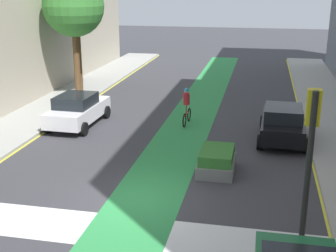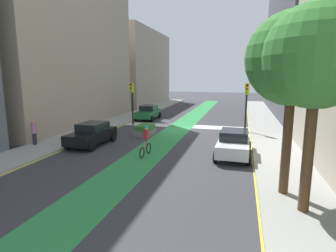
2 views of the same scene
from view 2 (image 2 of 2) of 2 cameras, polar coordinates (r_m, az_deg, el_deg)
The scene contains 18 objects.
ground_plane at distance 24.84m, azimuth 2.67°, elevation -0.83°, with size 120.00×120.00×0.00m, color #38383D.
bike_lane_paint at distance 24.93m, azimuth 1.80°, elevation -0.77°, with size 2.40×60.00×0.01m, color #2D8C47.
crosswalk_band at distance 26.76m, azimuth 3.59°, elevation -0.02°, with size 12.00×1.80×0.01m, color silver.
sidewalk_left at distance 24.39m, azimuth 20.16°, elevation -1.49°, with size 3.00×60.00×0.15m, color #9E9E99.
curb_stripe_left at distance 24.30m, azimuth 16.63°, elevation -1.49°, with size 0.16×60.00×0.01m, color yellow.
sidewalk_right at distance 27.40m, azimuth -12.83°, elevation 0.13°, with size 3.00×60.00×0.15m, color #9E9E99.
curb_stripe_right at distance 26.75m, azimuth -9.98°, elevation -0.16°, with size 0.16×60.00×0.01m, color yellow.
buildings_right_row at distance 29.38m, azimuth -24.20°, elevation 17.14°, with size 7.98×57.39×20.44m.
traffic_signal_near_right at distance 27.18m, azimuth -7.49°, elevation 6.26°, with size 0.35×0.52×4.15m.
traffic_signal_near_left at distance 23.95m, azimuth 15.95°, elevation 5.51°, with size 0.35×0.52×4.21m.
car_green_right_near at distance 30.89m, azimuth -4.09°, elevation 2.86°, with size 2.06×4.22×1.57m.
car_black_right_far at distance 20.02m, azimuth -15.49°, elevation -1.58°, with size 2.12×4.25×1.57m.
car_white_left_far at distance 17.07m, azimuth 13.46°, elevation -3.51°, with size 2.11×4.24×1.57m.
cyclist_in_lane at distance 16.77m, azimuth -4.61°, elevation -2.91°, with size 0.32×1.73×1.86m.
pedestrian_sidewalk_right_a at distance 20.92m, azimuth -26.00°, elevation -1.12°, with size 0.34×0.34×1.71m.
street_tree_near at distance 10.17m, azimuth 28.51°, elevation 12.42°, with size 3.40×3.40×6.98m.
street_tree_far at distance 11.50m, azimuth 24.53°, elevation 12.40°, with size 3.53×3.53×7.05m.
median_planter at distance 22.70m, azimuth -4.79°, elevation -0.88°, with size 1.32×2.02×0.85m.
Camera 2 is at (-5.20, 23.81, 4.80)m, focal length 29.44 mm.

